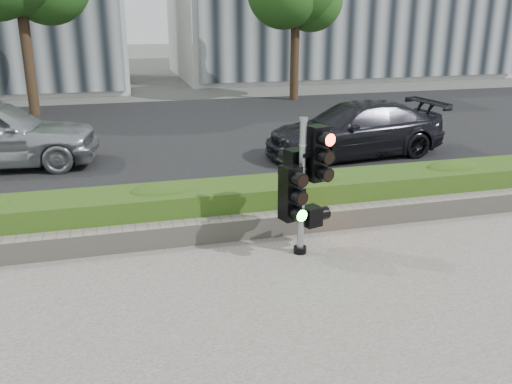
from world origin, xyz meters
TOP-DOWN VIEW (x-y plane):
  - ground at (0.00, 0.00)m, footprint 120.00×120.00m
  - road at (0.00, 10.00)m, footprint 60.00×13.00m
  - curb at (0.00, 3.15)m, footprint 60.00×0.25m
  - stone_wall at (0.00, 1.90)m, footprint 12.00×0.32m
  - hedge at (0.00, 2.55)m, footprint 12.00×1.00m
  - traffic_signal at (0.69, 1.12)m, footprint 0.75×0.63m
  - car_dark at (3.95, 6.29)m, footprint 4.76×2.31m

SIDE VIEW (x-z plane):
  - ground at x=0.00m, z-range 0.00..0.00m
  - road at x=0.00m, z-range 0.00..0.02m
  - curb at x=0.00m, z-range 0.00..0.12m
  - stone_wall at x=0.00m, z-range 0.03..0.37m
  - hedge at x=0.00m, z-range 0.03..0.71m
  - car_dark at x=3.95m, z-range 0.02..1.35m
  - traffic_signal at x=0.69m, z-range 0.14..2.19m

